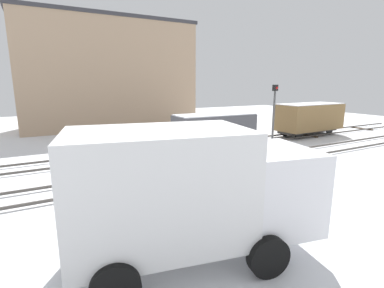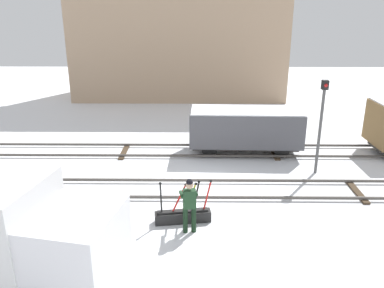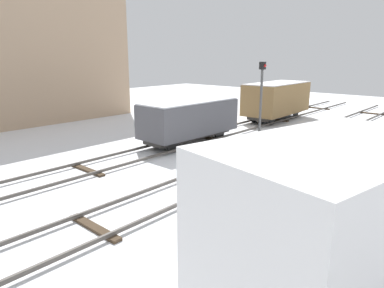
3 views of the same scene
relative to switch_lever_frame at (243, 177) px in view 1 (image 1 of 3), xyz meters
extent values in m
plane|color=white|center=(0.54, 2.18, -0.25)|extent=(60.00, 60.00, 0.00)
cube|color=#4C4742|center=(0.54, 1.46, -0.12)|extent=(44.00, 0.07, 0.10)
cube|color=#4C4742|center=(0.54, 2.90, -0.12)|extent=(44.00, 0.07, 0.10)
cube|color=#423323|center=(-5.33, 2.18, -0.21)|extent=(0.24, 1.94, 0.08)
cube|color=#423323|center=(6.41, 2.18, -0.21)|extent=(0.24, 1.94, 0.08)
cube|color=#4C4742|center=(0.54, 5.53, -0.12)|extent=(44.00, 0.07, 0.10)
cube|color=#4C4742|center=(0.54, 6.97, -0.12)|extent=(44.00, 0.07, 0.10)
cube|color=#423323|center=(-2.98, 6.25, -0.21)|extent=(0.24, 1.94, 0.08)
cube|color=#423323|center=(4.06, 6.25, -0.21)|extent=(0.24, 1.94, 0.08)
cube|color=#423323|center=(11.10, 6.25, -0.21)|extent=(0.24, 1.94, 0.08)
cube|color=#423323|center=(18.14, 6.25, -0.21)|extent=(0.24, 1.94, 0.08)
cube|color=black|center=(-0.01, 0.00, -0.07)|extent=(1.83, 0.62, 0.36)
cube|color=black|center=(-0.01, 0.00, 0.14)|extent=(1.63, 0.44, 0.06)
cylinder|color=black|center=(-0.69, -0.10, 0.63)|extent=(0.09, 0.07, 1.05)
sphere|color=black|center=(-0.70, -0.11, 1.16)|extent=(0.09, 0.09, 0.09)
cylinder|color=red|center=(-0.13, -0.02, 0.59)|extent=(0.49, 0.13, 0.98)
sphere|color=black|center=(0.09, 0.01, 1.06)|extent=(0.09, 0.09, 0.09)
cylinder|color=yellow|center=(0.20, 0.03, 0.59)|extent=(0.48, 0.13, 0.98)
sphere|color=black|center=(0.41, 0.06, 1.07)|extent=(0.09, 0.09, 0.09)
cylinder|color=black|center=(0.41, 0.06, 0.63)|extent=(0.24, 0.09, 1.04)
sphere|color=black|center=(0.50, 0.08, 1.14)|extent=(0.09, 0.09, 0.09)
cylinder|color=red|center=(0.77, 0.12, 0.62)|extent=(0.29, 0.10, 1.04)
sphere|color=black|center=(0.88, 0.13, 1.13)|extent=(0.09, 0.09, 0.09)
cylinder|color=black|center=(0.09, -0.62, 0.17)|extent=(0.15, 0.15, 0.84)
cylinder|color=black|center=(0.34, -0.58, 0.17)|extent=(0.15, 0.15, 0.84)
cube|color=#1E3D23|center=(0.21, -0.60, 0.89)|extent=(0.41, 0.29, 0.59)
sphere|color=tan|center=(0.21, -0.60, 1.34)|extent=(0.23, 0.23, 0.23)
sphere|color=black|center=(0.21, -0.60, 1.43)|extent=(0.20, 0.20, 0.20)
cylinder|color=#1E3D23|center=(-0.03, -0.36, 0.92)|extent=(0.19, 0.58, 0.22)
cylinder|color=#1E3D23|center=(0.38, -0.30, 0.94)|extent=(0.19, 0.58, 0.25)
cube|color=silver|center=(-2.29, -3.78, 1.25)|extent=(2.28, 2.44, 1.90)
cube|color=black|center=(-1.40, -3.96, 1.58)|extent=(0.39, 1.76, 0.76)
cube|color=silver|center=(-4.87, -3.26, 1.53)|extent=(4.10, 2.90, 2.47)
cylinder|color=black|center=(-3.11, -4.75, 0.20)|extent=(0.93, 0.42, 0.90)
cylinder|color=black|center=(-2.66, -2.56, 0.20)|extent=(0.93, 0.42, 0.90)
cylinder|color=black|center=(-6.09, -4.15, 0.20)|extent=(0.93, 0.42, 0.90)
cylinder|color=black|center=(-5.65, -1.95, 0.20)|extent=(0.93, 0.42, 0.90)
cylinder|color=#4C4C4C|center=(5.36, 3.99, 1.50)|extent=(0.12, 0.12, 3.51)
cube|color=black|center=(5.36, 3.99, 3.44)|extent=(0.24, 0.24, 0.36)
sphere|color=red|center=(5.36, 3.86, 3.44)|extent=(0.14, 0.14, 0.14)
cube|color=tan|center=(-0.83, 18.45, 4.37)|extent=(14.92, 5.36, 9.24)
cube|color=#38383D|center=(-0.83, 18.45, 9.13)|extent=(15.22, 5.47, 0.30)
cube|color=#2D2B28|center=(11.22, 6.25, 0.15)|extent=(5.19, 1.51, 0.20)
cube|color=olive|center=(11.22, 6.25, 1.20)|extent=(5.48, 2.41, 1.90)
cube|color=white|center=(11.22, 6.25, 2.17)|extent=(5.37, 2.32, 0.06)
cylinder|color=black|center=(9.48, 5.58, 0.10)|extent=(0.70, 0.12, 0.70)
cylinder|color=black|center=(9.44, 6.82, 0.10)|extent=(0.70, 0.12, 0.70)
cylinder|color=black|center=(13.00, 5.69, 0.10)|extent=(0.70, 0.12, 0.70)
cylinder|color=black|center=(12.96, 6.92, 0.10)|extent=(0.70, 0.12, 0.70)
cube|color=#2D2B28|center=(2.67, 6.25, 0.15)|extent=(4.85, 1.30, 0.20)
cube|color=#4C4C51|center=(2.67, 6.25, 1.01)|extent=(5.12, 2.09, 1.53)
cube|color=white|center=(2.67, 6.25, 1.81)|extent=(5.02, 2.01, 0.06)
cylinder|color=black|center=(1.00, 5.76, 0.10)|extent=(0.70, 0.12, 0.70)
cylinder|color=black|center=(1.03, 6.83, 0.10)|extent=(0.70, 0.12, 0.70)
cylinder|color=black|center=(4.30, 5.67, 0.10)|extent=(0.70, 0.12, 0.70)
cylinder|color=black|center=(4.33, 6.75, 0.10)|extent=(0.70, 0.12, 0.70)
ellipsoid|color=#514C47|center=(-4.83, 20.21, 9.34)|extent=(0.20, 0.28, 0.11)
sphere|color=#514C47|center=(-4.87, 20.12, 9.38)|extent=(0.07, 0.07, 0.07)
ellipsoid|color=#333338|center=(-1.64, 19.58, 9.34)|extent=(0.28, 0.23, 0.11)
sphere|color=#333338|center=(-1.55, 19.53, 9.38)|extent=(0.07, 0.07, 0.07)
camera|label=1|loc=(-7.01, -8.66, 3.69)|focal=26.87mm
camera|label=2|loc=(0.41, -11.35, 6.49)|focal=37.50mm
camera|label=3|loc=(-9.52, -4.79, 3.88)|focal=32.54mm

